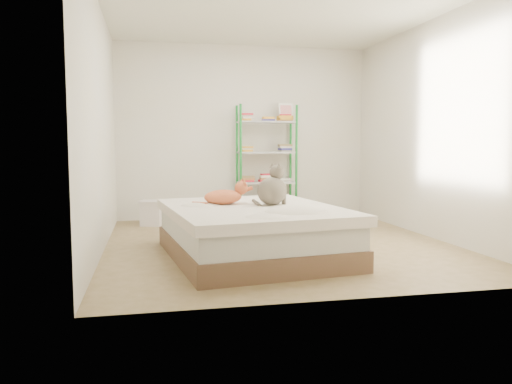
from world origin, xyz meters
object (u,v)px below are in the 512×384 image
object	(u,v)px
bed	(252,232)
cardboard_box	(294,219)
white_bin	(152,213)
grey_cat	(272,185)
shelf_unit	(267,161)
orange_cat	(223,195)

from	to	relation	value
bed	cardboard_box	world-z (taller)	bed
white_bin	cardboard_box	bearing A→B (deg)	-30.99
grey_cat	shelf_unit	world-z (taller)	shelf_unit
bed	shelf_unit	xyz separation A→B (m)	(0.73, 2.48, 0.62)
orange_cat	white_bin	xyz separation A→B (m)	(-0.72, 1.96, -0.43)
bed	cardboard_box	bearing A→B (deg)	48.82
white_bin	bed	bearing A→B (deg)	-65.84
white_bin	orange_cat	bearing A→B (deg)	-69.88
shelf_unit	white_bin	size ratio (longest dim) A/B	4.70
cardboard_box	white_bin	xyz separation A→B (m)	(-1.74, 1.04, -0.02)
bed	orange_cat	size ratio (longest dim) A/B	4.55
bed	shelf_unit	world-z (taller)	shelf_unit
shelf_unit	cardboard_box	world-z (taller)	shelf_unit
grey_cat	shelf_unit	size ratio (longest dim) A/B	0.24
orange_cat	cardboard_box	distance (m)	1.43
bed	white_bin	world-z (taller)	bed
orange_cat	shelf_unit	world-z (taller)	shelf_unit
orange_cat	shelf_unit	size ratio (longest dim) A/B	0.27
bed	white_bin	distance (m)	2.39
cardboard_box	orange_cat	bearing A→B (deg)	-128.27
bed	white_bin	bearing A→B (deg)	106.77
grey_cat	cardboard_box	bearing A→B (deg)	-60.08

